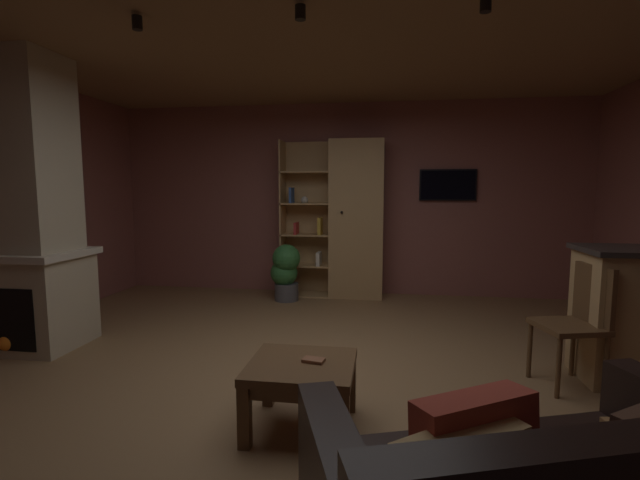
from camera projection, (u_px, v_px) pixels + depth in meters
name	position (u px, v px, depth m)	size (l,w,h in m)	color
floor	(313.00, 380.00, 3.47)	(6.53, 6.04, 0.02)	olive
wall_back	(347.00, 200.00, 6.32)	(6.65, 0.06, 2.67)	#8E544C
ceiling	(312.00, 19.00, 3.17)	(6.53, 6.04, 0.02)	#8E6B47
window_pane_back	(326.00, 200.00, 6.33)	(0.67, 0.01, 0.92)	white
stone_fireplace	(27.00, 219.00, 4.09)	(0.94, 0.79, 2.67)	#BCAD8E
bookshelf_cabinet	(350.00, 220.00, 6.07)	(1.40, 0.41, 2.14)	tan
coffee_table	(302.00, 376.00, 2.73)	(0.64, 0.60, 0.42)	brown
table_book_0	(314.00, 360.00, 2.73)	(0.13, 0.08, 0.02)	brown
dining_chair	(579.00, 317.00, 3.31)	(0.51, 0.51, 0.92)	brown
potted_floor_plant	(285.00, 270.00, 5.90)	(0.41, 0.40, 0.76)	#4C4C51
wall_mounted_tv	(448.00, 185.00, 6.04)	(0.75, 0.06, 0.42)	black
track_light_spot_1	(137.00, 23.00, 3.03)	(0.07, 0.07, 0.09)	black
track_light_spot_2	(300.00, 13.00, 2.86)	(0.07, 0.07, 0.09)	black
track_light_spot_3	(486.00, 4.00, 2.73)	(0.07, 0.07, 0.09)	black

